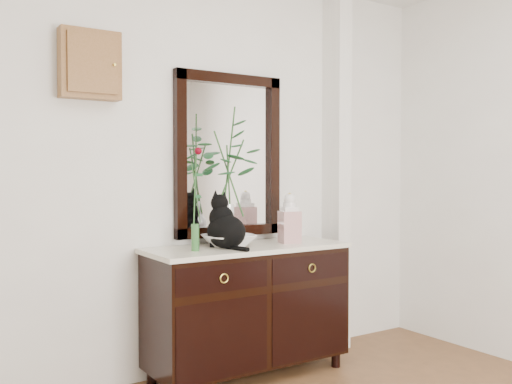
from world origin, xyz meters
TOP-DOWN VIEW (x-y plane):
  - wall_back at (0.00, 1.98)m, footprint 3.60×0.04m
  - pilaster at (1.00, 1.90)m, footprint 0.12×0.20m
  - sideboard at (0.10, 1.73)m, footprint 1.33×0.52m
  - wall_mirror at (0.10, 1.97)m, footprint 0.80×0.06m
  - key_cabinet at (-0.85, 1.94)m, footprint 0.35×0.10m
  - cat at (-0.08, 1.70)m, footprint 0.29×0.34m
  - lotus_bowl at (-0.03, 1.75)m, footprint 0.33×0.33m
  - vase_branches at (-0.03, 1.75)m, footprint 0.55×0.55m
  - bud_vase_rose at (-0.30, 1.69)m, footprint 0.08×0.08m
  - ginger_jar at (0.41, 1.69)m, footprint 0.15×0.15m

SIDE VIEW (x-z plane):
  - sideboard at x=0.10m, z-range 0.06..0.88m
  - lotus_bowl at x=-0.03m, z-range 0.85..0.93m
  - ginger_jar at x=0.41m, z-range 0.85..1.19m
  - cat at x=-0.08m, z-range 0.85..1.20m
  - bud_vase_rose at x=-0.30m, z-range 0.85..1.48m
  - vase_branches at x=-0.03m, z-range 0.87..1.75m
  - wall_back at x=0.00m, z-range 0.00..2.70m
  - pilaster at x=1.00m, z-range 0.00..2.70m
  - wall_mirror at x=0.10m, z-range 0.89..1.99m
  - key_cabinet at x=-0.85m, z-range 1.75..2.15m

